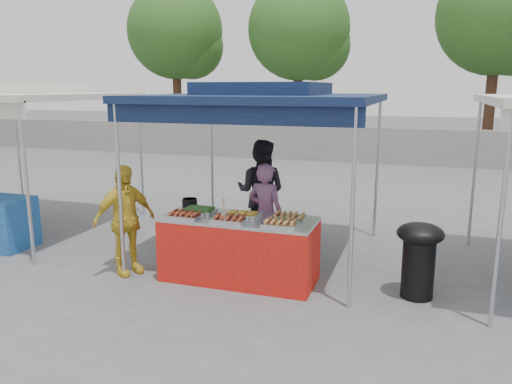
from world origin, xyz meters
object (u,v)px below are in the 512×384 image
(vendor_table, at_px, (239,249))
(cooking_pot, at_px, (190,203))
(helper_man, at_px, (261,192))
(wok_burner, at_px, (419,254))
(vendor_woman, at_px, (266,214))
(customer_person, at_px, (125,220))

(vendor_table, distance_m, cooking_pot, 1.04)
(helper_man, bearing_deg, vendor_table, 98.90)
(wok_burner, bearing_deg, helper_man, 135.63)
(vendor_table, xyz_separation_m, vendor_woman, (0.14, 0.71, 0.31))
(wok_burner, height_order, vendor_woman, vendor_woman)
(wok_burner, distance_m, helper_man, 2.91)
(vendor_woman, xyz_separation_m, helper_man, (-0.38, 0.95, 0.11))
(vendor_woman, height_order, helper_man, helper_man)
(cooking_pot, bearing_deg, helper_man, 65.20)
(wok_burner, bearing_deg, customer_person, 173.12)
(cooking_pot, xyz_separation_m, helper_man, (0.62, 1.34, -0.07))
(vendor_woman, height_order, customer_person, customer_person)
(wok_burner, xyz_separation_m, helper_man, (-2.48, 1.50, 0.29))
(vendor_table, bearing_deg, customer_person, -170.56)
(helper_man, bearing_deg, vendor_woman, 112.43)
(cooking_pot, height_order, customer_person, customer_person)
(customer_person, bearing_deg, wok_burner, -53.46)
(vendor_woman, bearing_deg, helper_man, -57.43)
(wok_burner, height_order, customer_person, customer_person)
(cooking_pot, xyz_separation_m, wok_burner, (3.10, -0.16, -0.36))
(wok_burner, xyz_separation_m, customer_person, (-3.79, -0.42, 0.20))
(wok_burner, relative_size, helper_man, 0.55)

